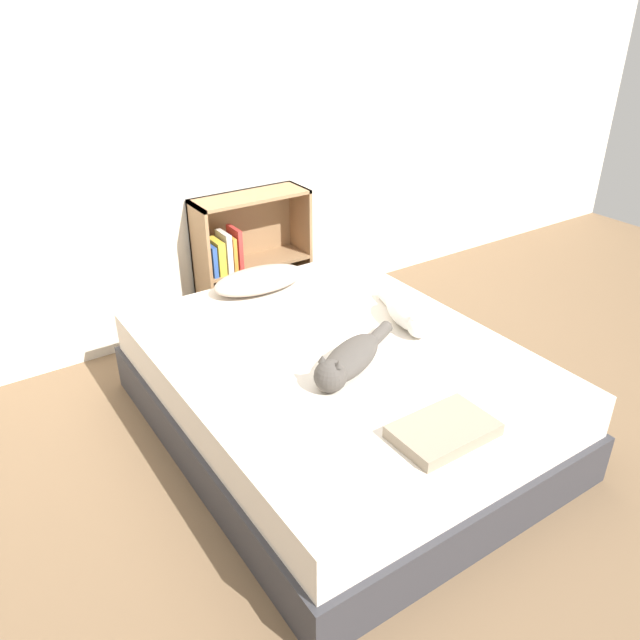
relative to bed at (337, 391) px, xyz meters
name	(u,v)px	position (x,y,z in m)	size (l,w,h in m)	color
ground_plane	(336,427)	(0.00, 0.00, -0.22)	(8.00, 8.00, 0.00)	brown
wall_back	(200,126)	(0.00, 1.36, 1.03)	(8.00, 0.06, 2.50)	silver
bed	(337,391)	(0.00, 0.00, 0.00)	(1.55, 1.96, 0.45)	#333338
pillow	(259,280)	(0.03, 0.80, 0.28)	(0.54, 0.29, 0.10)	#B29E8E
cat_light	(408,313)	(0.44, 0.01, 0.30)	(0.25, 0.51, 0.15)	white
cat_dark	(348,360)	(-0.07, -0.17, 0.29)	(0.60, 0.37, 0.16)	#47423D
bookshelf	(246,259)	(0.17, 1.23, 0.23)	(0.71, 0.26, 0.86)	#8E6B47
blanket_fold	(444,431)	(-0.03, -0.73, 0.25)	(0.39, 0.25, 0.05)	gray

